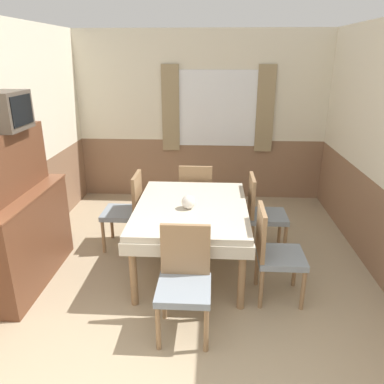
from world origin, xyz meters
TOP-DOWN VIEW (x-y plane):
  - wall_back at (0.02, 4.48)m, footprint 4.27×0.10m
  - wall_left at (-1.96, 2.23)m, footprint 0.05×4.85m
  - dining_table at (-0.01, 2.19)m, footprint 1.19×1.54m
  - chair_right_far at (0.79, 2.66)m, footprint 0.44×0.44m
  - chair_head_window at (-0.01, 3.17)m, footprint 0.44×0.44m
  - chair_right_near at (0.79, 1.72)m, footprint 0.44×0.44m
  - chair_head_near at (-0.01, 1.21)m, footprint 0.44×0.44m
  - chair_left_far at (-0.81, 2.66)m, footprint 0.44×0.44m
  - sideboard at (-1.71, 1.86)m, footprint 0.46×1.36m
  - tv at (-1.69, 1.94)m, footprint 0.29×0.45m
  - vase at (-0.04, 2.11)m, footprint 0.14×0.14m

SIDE VIEW (x-z plane):
  - chair_right_far at x=0.79m, z-range 0.04..0.96m
  - chair_head_window at x=-0.01m, z-range 0.04..0.96m
  - chair_right_near at x=0.79m, z-range 0.04..0.96m
  - chair_head_near at x=-0.01m, z-range 0.04..0.96m
  - chair_left_far at x=-0.81m, z-range 0.04..0.96m
  - dining_table at x=-0.01m, z-range 0.27..1.02m
  - sideboard at x=-1.71m, z-range -0.11..1.46m
  - vase at x=-0.04m, z-range 0.75..0.89m
  - wall_left at x=-1.96m, z-range 0.00..2.60m
  - wall_back at x=0.02m, z-range 0.01..2.61m
  - tv at x=-1.69m, z-range 1.57..1.92m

